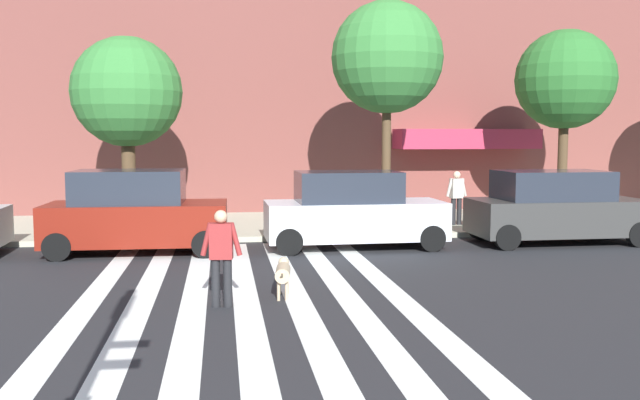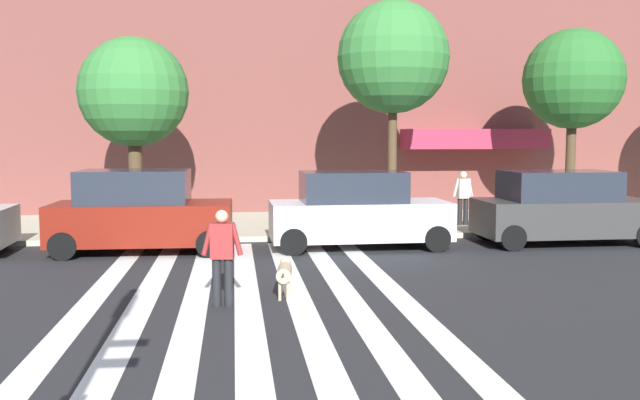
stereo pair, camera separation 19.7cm
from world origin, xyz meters
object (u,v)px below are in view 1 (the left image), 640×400
street_tree_middle (387,58)px  dog_on_leash (283,272)px  parked_car_fourth_in_line (556,208)px  street_tree_nearest (127,93)px  parked_car_behind_first (135,213)px  street_tree_further (565,80)px  pedestrian_bystander (456,195)px  parked_car_third_in_line (353,211)px  pedestrian_dog_walker (221,252)px

street_tree_middle → dog_on_leash: (-3.69, -7.52, -4.64)m
parked_car_fourth_in_line → street_tree_middle: street_tree_middle is taller
street_tree_nearest → street_tree_middle: bearing=-6.2°
street_tree_nearest → parked_car_behind_first: bearing=-80.6°
parked_car_fourth_in_line → street_tree_further: (1.82, 3.21, 3.62)m
street_tree_nearest → dog_on_leash: bearing=-66.0°
street_tree_middle → pedestrian_bystander: bearing=13.0°
parked_car_third_in_line → street_tree_nearest: bearing=151.6°
dog_on_leash → pedestrian_bystander: (6.03, 8.06, 0.63)m
parked_car_third_in_line → pedestrian_bystander: bearing=38.0°
street_tree_nearest → pedestrian_bystander: bearing=-1.6°
parked_car_third_in_line → parked_car_behind_first: bearing=180.0°
parked_car_third_in_line → street_tree_nearest: 7.45m
street_tree_nearest → street_tree_middle: street_tree_middle is taller
parked_car_third_in_line → pedestrian_bystander: 4.80m
parked_car_behind_first → street_tree_middle: 8.34m
dog_on_leash → street_tree_middle: bearing=63.8°
parked_car_fourth_in_line → parked_car_third_in_line: bearing=-180.0°
street_tree_further → pedestrian_dog_walker: size_ratio=3.66×
parked_car_third_in_line → pedestrian_dog_walker: parked_car_third_in_line is taller
parked_car_behind_first → pedestrian_bystander: bearing=17.8°
street_tree_middle → pedestrian_dog_walker: size_ratio=4.01×
parked_car_behind_first → parked_car_third_in_line: size_ratio=0.96×
pedestrian_dog_walker → pedestrian_bystander: (7.12, 8.64, 0.15)m
parked_car_behind_first → street_tree_further: bearing=14.2°
pedestrian_dog_walker → parked_car_fourth_in_line: bearing=32.8°
pedestrian_dog_walker → dog_on_leash: pedestrian_dog_walker is taller
street_tree_nearest → street_tree_further: street_tree_further is taller
parked_car_fourth_in_line → dog_on_leash: (-7.75, -5.10, -0.51)m
parked_car_fourth_in_line → street_tree_middle: (-4.06, 2.41, 4.13)m
street_tree_nearest → pedestrian_dog_walker: size_ratio=3.37×
parked_car_fourth_in_line → street_tree_middle: size_ratio=0.69×
parked_car_behind_first → street_tree_middle: street_tree_middle is taller
dog_on_leash → parked_car_third_in_line: bearing=66.2°
parked_car_behind_first → pedestrian_dog_walker: bearing=-69.9°
parked_car_behind_first → street_tree_further: 13.62m
parked_car_fourth_in_line → pedestrian_dog_walker: 10.51m
street_tree_nearest → street_tree_further: (13.27, -0.01, 0.50)m
parked_car_behind_first → pedestrian_dog_walker: (2.08, -5.69, -0.06)m
pedestrian_bystander → parked_car_fourth_in_line: bearing=-59.7°
parked_car_behind_first → parked_car_fourth_in_line: (10.92, -0.00, -0.03)m
street_tree_nearest → pedestrian_bystander: (9.73, -0.27, -3.00)m
street_tree_middle → pedestrian_dog_walker: 10.28m
parked_car_fourth_in_line → dog_on_leash: parked_car_fourth_in_line is taller
street_tree_middle → pedestrian_bystander: 4.67m
street_tree_middle → dog_on_leash: bearing=-116.2°
street_tree_middle → street_tree_further: (5.88, 0.80, -0.50)m
street_tree_further → dog_on_leash: street_tree_further is taller
pedestrian_bystander → street_tree_further: bearing=4.2°
street_tree_nearest → pedestrian_dog_walker: (2.61, -8.91, -3.15)m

